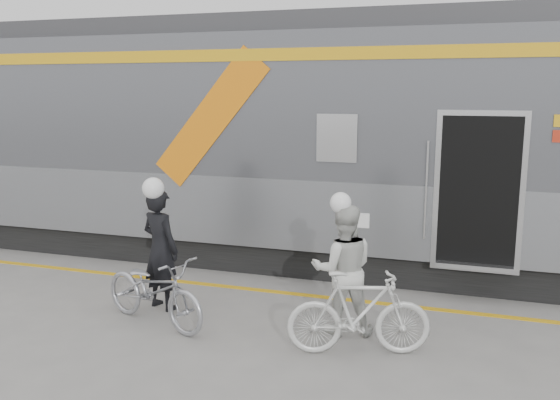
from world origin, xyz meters
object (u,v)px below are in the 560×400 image
at_px(man, 160,249).
at_px(bicycle_left, 154,290).
at_px(bicycle_right, 359,313).
at_px(woman, 343,269).

bearing_deg(man, bicycle_left, 129.87).
bearing_deg(bicycle_right, woman, 11.45).
relative_size(man, bicycle_left, 0.95).
bearing_deg(woman, man, -18.53).
relative_size(bicycle_left, woman, 1.08).
xyz_separation_m(woman, bicycle_right, (0.30, -0.55, -0.32)).
bearing_deg(bicycle_left, man, 39.87).
relative_size(woman, bicycle_right, 0.99).
distance_m(woman, bicycle_right, 0.70).
height_order(man, woman, man).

